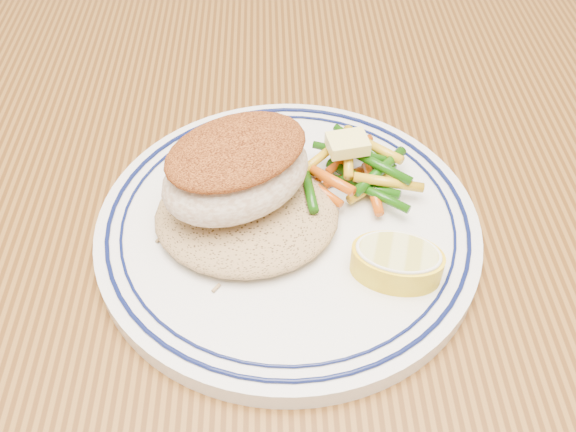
{
  "coord_description": "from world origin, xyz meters",
  "views": [
    {
      "loc": [
        0.01,
        -0.29,
        1.1
      ],
      "look_at": [
        0.02,
        0.02,
        0.77
      ],
      "focal_mm": 40.0,
      "sensor_mm": 36.0,
      "label": 1
    }
  ],
  "objects_px": {
    "dining_table": "(270,327)",
    "lemon_wedge": "(397,261)",
    "plate": "(288,226)",
    "fish_fillet": "(236,169)",
    "rice_pilaf": "(247,212)",
    "vegetable_pile": "(352,172)"
  },
  "relations": [
    {
      "from": "plate",
      "to": "fish_fillet",
      "type": "distance_m",
      "value": 0.06
    },
    {
      "from": "vegetable_pile",
      "to": "dining_table",
      "type": "bearing_deg",
      "value": -142.04
    },
    {
      "from": "plate",
      "to": "vegetable_pile",
      "type": "height_order",
      "value": "vegetable_pile"
    },
    {
      "from": "plate",
      "to": "lemon_wedge",
      "type": "bearing_deg",
      "value": -35.75
    },
    {
      "from": "dining_table",
      "to": "plate",
      "type": "distance_m",
      "value": 0.11
    },
    {
      "from": "lemon_wedge",
      "to": "dining_table",
      "type": "bearing_deg",
      "value": 157.9
    },
    {
      "from": "dining_table",
      "to": "vegetable_pile",
      "type": "height_order",
      "value": "vegetable_pile"
    },
    {
      "from": "plate",
      "to": "rice_pilaf",
      "type": "distance_m",
      "value": 0.03
    },
    {
      "from": "vegetable_pile",
      "to": "lemon_wedge",
      "type": "distance_m",
      "value": 0.09
    },
    {
      "from": "plate",
      "to": "vegetable_pile",
      "type": "relative_size",
      "value": 2.57
    },
    {
      "from": "fish_fillet",
      "to": "rice_pilaf",
      "type": "bearing_deg",
      "value": -56.63
    },
    {
      "from": "plate",
      "to": "lemon_wedge",
      "type": "height_order",
      "value": "lemon_wedge"
    },
    {
      "from": "lemon_wedge",
      "to": "vegetable_pile",
      "type": "bearing_deg",
      "value": 104.14
    },
    {
      "from": "rice_pilaf",
      "to": "vegetable_pile",
      "type": "xyz_separation_m",
      "value": [
        0.08,
        0.04,
        0.0
      ]
    },
    {
      "from": "fish_fillet",
      "to": "vegetable_pile",
      "type": "distance_m",
      "value": 0.09
    },
    {
      "from": "vegetable_pile",
      "to": "rice_pilaf",
      "type": "bearing_deg",
      "value": -154.81
    },
    {
      "from": "rice_pilaf",
      "to": "dining_table",
      "type": "bearing_deg",
      "value": -45.66
    },
    {
      "from": "dining_table",
      "to": "rice_pilaf",
      "type": "height_order",
      "value": "rice_pilaf"
    },
    {
      "from": "vegetable_pile",
      "to": "lemon_wedge",
      "type": "relative_size",
      "value": 1.56
    },
    {
      "from": "plate",
      "to": "fish_fillet",
      "type": "bearing_deg",
      "value": 169.44
    },
    {
      "from": "rice_pilaf",
      "to": "lemon_wedge",
      "type": "bearing_deg",
      "value": -26.06
    },
    {
      "from": "dining_table",
      "to": "lemon_wedge",
      "type": "xyz_separation_m",
      "value": [
        0.08,
        -0.03,
        0.12
      ]
    }
  ]
}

